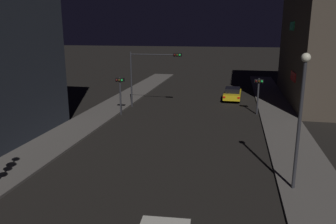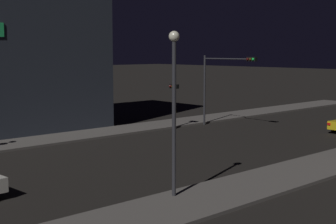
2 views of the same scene
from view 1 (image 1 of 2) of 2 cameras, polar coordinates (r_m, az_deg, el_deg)
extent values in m
cube|color=#5B5651|center=(31.87, -11.22, -0.06)|extent=(3.33, 55.11, 0.14)
cube|color=#5B5651|center=(29.73, 18.99, -1.60)|extent=(3.33, 55.11, 0.14)
cube|color=red|center=(35.45, 20.80, 5.77)|extent=(0.08, 2.80, 0.90)
cube|color=#26CC66|center=(38.72, 20.62, 13.70)|extent=(0.08, 2.80, 0.90)
cube|color=yellow|center=(37.70, 11.07, 2.98)|extent=(1.97, 4.46, 0.60)
cube|color=black|center=(37.40, 11.09, 3.75)|extent=(1.66, 2.04, 0.50)
cube|color=red|center=(35.55, 9.68, 2.54)|extent=(0.24, 0.07, 0.16)
cube|color=red|center=(35.48, 12.09, 2.40)|extent=(0.24, 0.07, 0.16)
cylinder|color=black|center=(39.14, 9.98, 2.99)|extent=(0.24, 0.65, 0.64)
cylinder|color=black|center=(39.07, 12.32, 2.86)|extent=(0.24, 0.65, 0.64)
cylinder|color=black|center=(36.47, 9.68, 2.19)|extent=(0.24, 0.65, 0.64)
cylinder|color=black|center=(36.39, 12.19, 2.05)|extent=(0.24, 0.65, 0.64)
cylinder|color=#2D2D33|center=(33.55, -6.35, 5.57)|extent=(0.16, 0.16, 5.58)
cylinder|color=#2D2D33|center=(32.62, -2.48, 9.89)|extent=(4.70, 0.10, 0.10)
cube|color=black|center=(32.13, 1.64, 9.83)|extent=(0.80, 0.28, 0.32)
sphere|color=#3F0C0C|center=(32.01, 1.15, 9.82)|extent=(0.20, 0.20, 0.20)
sphere|color=#3F2D0C|center=(31.96, 1.59, 9.81)|extent=(0.20, 0.20, 0.20)
sphere|color=#19E54C|center=(31.92, 2.03, 9.80)|extent=(0.20, 0.20, 0.20)
cylinder|color=#2D2D33|center=(30.61, -8.21, 2.72)|extent=(0.16, 0.16, 3.51)
cube|color=black|center=(30.36, -8.31, 5.51)|extent=(0.80, 0.28, 0.32)
sphere|color=#3F0C0C|center=(30.28, -8.87, 5.47)|extent=(0.20, 0.20, 0.20)
sphere|color=#3F2D0C|center=(30.19, -8.42, 5.46)|extent=(0.20, 0.20, 0.20)
sphere|color=#19E54C|center=(30.11, -7.98, 5.45)|extent=(0.20, 0.20, 0.20)
cylinder|color=#2D2D33|center=(31.57, 15.25, 2.59)|extent=(0.16, 0.16, 3.38)
cube|color=black|center=(31.33, 15.42, 5.17)|extent=(0.80, 0.28, 0.32)
sphere|color=#3F0C0C|center=(31.14, 14.98, 5.15)|extent=(0.20, 0.20, 0.20)
sphere|color=#3F2D0C|center=(31.15, 15.44, 5.13)|extent=(0.20, 0.20, 0.20)
sphere|color=#19E54C|center=(31.17, 15.89, 5.10)|extent=(0.20, 0.20, 0.20)
cylinder|color=#2D2D33|center=(16.68, 21.65, -2.61)|extent=(0.16, 0.16, 6.14)
sphere|color=#EAE5C6|center=(16.10, 22.72, 8.66)|extent=(0.42, 0.42, 0.42)
camera|label=2|loc=(17.58, 92.22, -6.56)|focal=53.47mm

